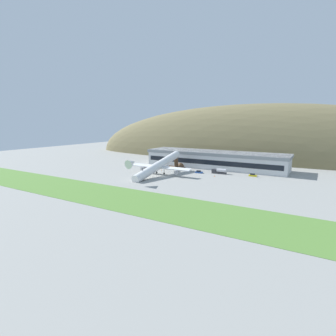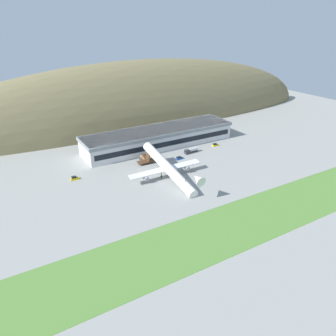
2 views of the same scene
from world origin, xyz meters
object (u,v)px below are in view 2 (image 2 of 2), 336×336
(cargo_airplane, at_px, (167,168))
(traffic_cone_0, at_px, (143,171))
(fuel_truck, at_px, (191,151))
(service_car_0, at_px, (74,178))
(terminal_building, at_px, (159,136))
(service_car_1, at_px, (163,160))
(service_car_3, at_px, (179,158))
(service_car_2, at_px, (215,145))
(traffic_cone_1, at_px, (201,158))

(cargo_airplane, relative_size, traffic_cone_0, 92.77)
(fuel_truck, xyz_separation_m, traffic_cone_0, (-34.30, -7.80, -1.14))
(service_car_0, bearing_deg, traffic_cone_0, -13.94)
(terminal_building, distance_m, fuel_truck, 22.07)
(service_car_1, relative_size, traffic_cone_0, 6.48)
(cargo_airplane, bearing_deg, traffic_cone_0, 116.87)
(cargo_airplane, bearing_deg, service_car_1, 65.71)
(cargo_airplane, distance_m, service_car_0, 43.90)
(service_car_3, height_order, traffic_cone_0, service_car_3)
(terminal_building, distance_m, service_car_2, 33.68)
(cargo_airplane, xyz_separation_m, service_car_1, (8.10, 17.94, -4.59))
(service_car_0, distance_m, service_car_1, 46.69)
(terminal_building, xyz_separation_m, service_car_1, (-9.66, -21.51, -5.33))
(service_car_2, bearing_deg, traffic_cone_1, -148.69)
(service_car_1, bearing_deg, cargo_airplane, -114.29)
(service_car_1, distance_m, fuel_truck, 19.99)
(cargo_airplane, relative_size, service_car_3, 12.11)
(terminal_building, xyz_separation_m, service_car_2, (28.53, -17.09, -5.30))
(traffic_cone_0, height_order, traffic_cone_1, same)
(traffic_cone_0, bearing_deg, cargo_airplane, -63.13)
(service_car_2, bearing_deg, traffic_cone_0, -169.50)
(service_car_1, height_order, traffic_cone_1, service_car_1)
(terminal_building, height_order, service_car_3, terminal_building)
(service_car_3, relative_size, fuel_truck, 0.52)
(service_car_0, relative_size, traffic_cone_1, 6.60)
(cargo_airplane, relative_size, traffic_cone_1, 92.77)
(fuel_truck, bearing_deg, cargo_airplane, -143.86)
(terminal_building, bearing_deg, traffic_cone_0, -131.95)
(cargo_airplane, bearing_deg, service_car_3, 43.44)
(service_car_0, bearing_deg, terminal_building, 18.55)
(service_car_0, bearing_deg, traffic_cone_1, -7.78)
(service_car_1, distance_m, service_car_3, 9.15)
(cargo_airplane, relative_size, service_car_1, 14.32)
(cargo_airplane, xyz_separation_m, service_car_2, (46.29, 22.36, -4.56))
(cargo_airplane, bearing_deg, terminal_building, 65.77)
(terminal_building, height_order, service_car_2, terminal_building)
(service_car_1, relative_size, traffic_cone_1, 6.48)
(service_car_0, height_order, traffic_cone_1, service_car_0)
(traffic_cone_1, bearing_deg, service_car_1, 162.18)
(service_car_3, xyz_separation_m, traffic_cone_1, (11.26, -4.74, -0.33))
(terminal_building, height_order, service_car_1, terminal_building)
(service_car_0, distance_m, fuel_truck, 66.44)
(traffic_cone_1, bearing_deg, traffic_cone_0, 178.09)
(service_car_3, relative_size, traffic_cone_1, 7.66)
(traffic_cone_1, bearing_deg, fuel_truck, 92.66)
(service_car_0, xyz_separation_m, traffic_cone_1, (66.86, -9.14, -0.41))
(service_car_2, xyz_separation_m, service_car_3, (-29.21, -6.19, -0.01))
(service_car_1, height_order, fuel_truck, fuel_truck)
(cargo_airplane, relative_size, service_car_2, 12.89)
(service_car_3, distance_m, traffic_cone_1, 12.22)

